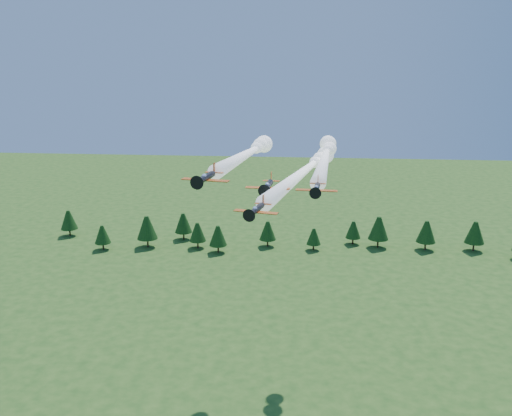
# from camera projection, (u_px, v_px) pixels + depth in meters

# --- Properties ---
(plane_lead) EXTENTS (15.96, 51.96, 3.70)m
(plane_lead) POSITION_uv_depth(u_px,v_px,m) (305.00, 170.00, 108.00)
(plane_lead) COLOR black
(plane_lead) RESTS_ON ground
(plane_left) EXTENTS (12.42, 41.76, 3.70)m
(plane_left) POSITION_uv_depth(u_px,v_px,m) (249.00, 153.00, 110.65)
(plane_left) COLOR black
(plane_left) RESTS_ON ground
(plane_right) EXTENTS (8.37, 48.94, 3.70)m
(plane_right) POSITION_uv_depth(u_px,v_px,m) (325.00, 157.00, 113.06)
(plane_right) COLOR black
(plane_right) RESTS_ON ground
(plane_slot) EXTENTS (7.36, 7.99, 2.58)m
(plane_slot) POSITION_uv_depth(u_px,v_px,m) (268.00, 186.00, 92.85)
(plane_slot) COLOR black
(plane_slot) RESTS_ON ground
(treeline) EXTENTS (171.31, 20.65, 11.61)m
(treeline) POSITION_uv_depth(u_px,v_px,m) (289.00, 230.00, 205.23)
(treeline) COLOR #382314
(treeline) RESTS_ON ground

